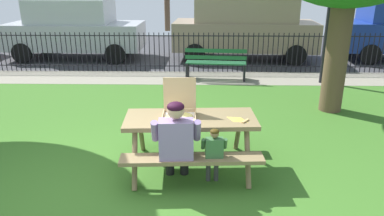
{
  "coord_description": "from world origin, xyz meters",
  "views": [
    {
      "loc": [
        1.31,
        -3.85,
        2.57
      ],
      "look_at": [
        1.19,
        1.31,
        0.75
      ],
      "focal_mm": 34.45,
      "sensor_mm": 36.0,
      "label": 1
    }
  ],
  "objects_px": {
    "parked_car_center": "(75,28)",
    "park_bench_center": "(216,64)",
    "pizza_box_open": "(179,110)",
    "parked_car_right": "(245,26)",
    "picnic_table_foreground": "(191,129)",
    "pizza_slice_on_table": "(239,120)",
    "adult_at_table": "(176,140)",
    "child_at_table": "(214,151)"
  },
  "relations": [
    {
      "from": "picnic_table_foreground",
      "to": "park_bench_center",
      "type": "distance_m",
      "value": 4.92
    },
    {
      "from": "parked_car_center",
      "to": "parked_car_right",
      "type": "bearing_deg",
      "value": -0.01
    },
    {
      "from": "picnic_table_foreground",
      "to": "pizza_slice_on_table",
      "type": "distance_m",
      "value": 0.68
    },
    {
      "from": "picnic_table_foreground",
      "to": "parked_car_center",
      "type": "relative_size",
      "value": 0.42
    },
    {
      "from": "parked_car_right",
      "to": "pizza_slice_on_table",
      "type": "bearing_deg",
      "value": -96.9
    },
    {
      "from": "child_at_table",
      "to": "parked_car_right",
      "type": "distance_m",
      "value": 8.24
    },
    {
      "from": "parked_car_center",
      "to": "park_bench_center",
      "type": "bearing_deg",
      "value": -30.54
    },
    {
      "from": "pizza_box_open",
      "to": "park_bench_center",
      "type": "distance_m",
      "value": 4.93
    },
    {
      "from": "picnic_table_foreground",
      "to": "adult_at_table",
      "type": "distance_m",
      "value": 0.54
    },
    {
      "from": "pizza_slice_on_table",
      "to": "park_bench_center",
      "type": "bearing_deg",
      "value": 91.23
    },
    {
      "from": "picnic_table_foreground",
      "to": "parked_car_right",
      "type": "distance_m",
      "value": 7.78
    },
    {
      "from": "adult_at_table",
      "to": "parked_car_right",
      "type": "relative_size",
      "value": 0.25
    },
    {
      "from": "park_bench_center",
      "to": "child_at_table",
      "type": "bearing_deg",
      "value": -92.53
    },
    {
      "from": "park_bench_center",
      "to": "parked_car_center",
      "type": "relative_size",
      "value": 0.37
    },
    {
      "from": "child_at_table",
      "to": "park_bench_center",
      "type": "distance_m",
      "value": 5.41
    },
    {
      "from": "pizza_box_open",
      "to": "pizza_slice_on_table",
      "type": "distance_m",
      "value": 0.82
    },
    {
      "from": "pizza_box_open",
      "to": "adult_at_table",
      "type": "bearing_deg",
      "value": -91.17
    },
    {
      "from": "pizza_slice_on_table",
      "to": "pizza_box_open",
      "type": "bearing_deg",
      "value": 171.53
    },
    {
      "from": "pizza_box_open",
      "to": "park_bench_center",
      "type": "relative_size",
      "value": 0.31
    },
    {
      "from": "picnic_table_foreground",
      "to": "parked_car_center",
      "type": "bearing_deg",
      "value": 118.04
    },
    {
      "from": "child_at_table",
      "to": "parked_car_right",
      "type": "height_order",
      "value": "parked_car_right"
    },
    {
      "from": "pizza_box_open",
      "to": "parked_car_center",
      "type": "relative_size",
      "value": 0.12
    },
    {
      "from": "child_at_table",
      "to": "parked_car_center",
      "type": "xyz_separation_m",
      "value": [
        -4.35,
        8.12,
        0.5
      ]
    },
    {
      "from": "child_at_table",
      "to": "parked_car_center",
      "type": "height_order",
      "value": "parked_car_center"
    },
    {
      "from": "child_at_table",
      "to": "parked_car_center",
      "type": "distance_m",
      "value": 9.22
    },
    {
      "from": "pizza_slice_on_table",
      "to": "adult_at_table",
      "type": "relative_size",
      "value": 0.25
    },
    {
      "from": "pizza_box_open",
      "to": "parked_car_right",
      "type": "xyz_separation_m",
      "value": [
        1.74,
        7.57,
        0.23
      ]
    },
    {
      "from": "adult_at_table",
      "to": "child_at_table",
      "type": "xyz_separation_m",
      "value": [
        0.47,
        -0.0,
        -0.15
      ]
    },
    {
      "from": "pizza_box_open",
      "to": "child_at_table",
      "type": "height_order",
      "value": "pizza_box_open"
    },
    {
      "from": "pizza_slice_on_table",
      "to": "park_bench_center",
      "type": "xyz_separation_m",
      "value": [
        -0.11,
        4.98,
        -0.36
      ]
    },
    {
      "from": "adult_at_table",
      "to": "parked_car_right",
      "type": "height_order",
      "value": "parked_car_right"
    },
    {
      "from": "pizza_slice_on_table",
      "to": "park_bench_center",
      "type": "distance_m",
      "value": 5.0
    },
    {
      "from": "pizza_slice_on_table",
      "to": "adult_at_table",
      "type": "bearing_deg",
      "value": -152.86
    },
    {
      "from": "picnic_table_foreground",
      "to": "adult_at_table",
      "type": "bearing_deg",
      "value": -108.0
    },
    {
      "from": "child_at_table",
      "to": "parked_car_right",
      "type": "relative_size",
      "value": 0.18
    },
    {
      "from": "picnic_table_foreground",
      "to": "parked_car_right",
      "type": "xyz_separation_m",
      "value": [
        1.58,
        7.6,
        0.5
      ]
    },
    {
      "from": "pizza_box_open",
      "to": "adult_at_table",
      "type": "relative_size",
      "value": 0.43
    },
    {
      "from": "pizza_slice_on_table",
      "to": "parked_car_center",
      "type": "height_order",
      "value": "parked_car_center"
    },
    {
      "from": "picnic_table_foreground",
      "to": "pizza_slice_on_table",
      "type": "bearing_deg",
      "value": -7.94
    },
    {
      "from": "picnic_table_foreground",
      "to": "park_bench_center",
      "type": "relative_size",
      "value": 1.15
    },
    {
      "from": "child_at_table",
      "to": "parked_car_right",
      "type": "bearing_deg",
      "value": 81.06
    },
    {
      "from": "adult_at_table",
      "to": "parked_car_center",
      "type": "xyz_separation_m",
      "value": [
        -3.88,
        8.11,
        0.35
      ]
    }
  ]
}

